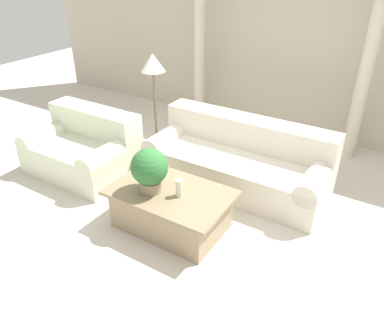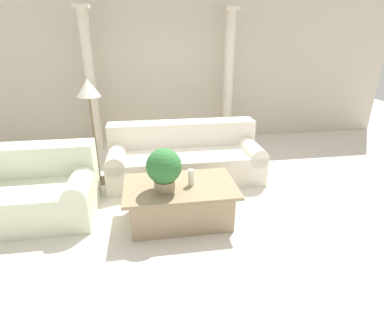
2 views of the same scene
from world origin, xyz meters
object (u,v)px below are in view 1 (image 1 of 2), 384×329
object	(u,v)px
loveseat	(84,148)
potted_plant	(150,169)
coffee_table	(171,209)
floor_lamp	(153,74)
sofa_long	(238,160)

from	to	relation	value
loveseat	potted_plant	distance (m)	1.70
loveseat	coffee_table	world-z (taller)	loveseat
potted_plant	loveseat	bearing A→B (deg)	161.89
floor_lamp	coffee_table	bearing A→B (deg)	-47.99
coffee_table	sofa_long	bearing A→B (deg)	79.95
loveseat	potted_plant	bearing A→B (deg)	-18.11
sofa_long	coffee_table	distance (m)	1.26
loveseat	floor_lamp	world-z (taller)	floor_lamp
loveseat	potted_plant	world-z (taller)	potted_plant
coffee_table	potted_plant	bearing A→B (deg)	-151.40
floor_lamp	sofa_long	bearing A→B (deg)	0.30
sofa_long	loveseat	world-z (taller)	same
coffee_table	floor_lamp	distance (m)	1.96
coffee_table	potted_plant	distance (m)	0.55
potted_plant	floor_lamp	world-z (taller)	floor_lamp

